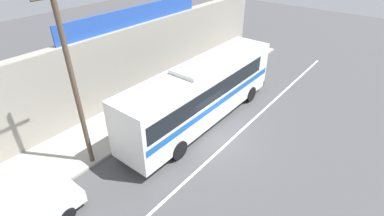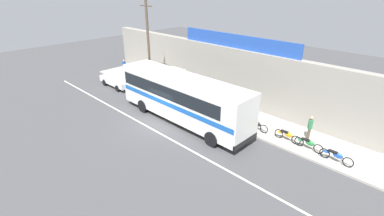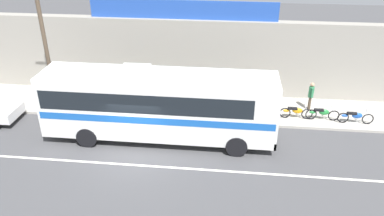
{
  "view_description": "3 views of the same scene",
  "coord_description": "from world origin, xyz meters",
  "px_view_note": "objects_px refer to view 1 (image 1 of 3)",
  "views": [
    {
      "loc": [
        -10.82,
        -6.97,
        9.95
      ],
      "look_at": [
        0.24,
        1.84,
        1.16
      ],
      "focal_mm": 26.85,
      "sensor_mm": 36.0,
      "label": 1
    },
    {
      "loc": [
        14.76,
        -11.31,
        9.75
      ],
      "look_at": [
        2.3,
        1.36,
        1.61
      ],
      "focal_mm": 25.83,
      "sensor_mm": 36.0,
      "label": 2
    },
    {
      "loc": [
        4.45,
        -14.77,
        10.56
      ],
      "look_at": [
        2.59,
        2.1,
        1.63
      ],
      "focal_mm": 35.37,
      "sensor_mm": 36.0,
      "label": 3
    }
  ],
  "objects_px": {
    "motorcycle_purple": "(250,54)",
    "pedestrian_far_right": "(151,90)",
    "utility_pole": "(74,83)",
    "pedestrian_far_left": "(223,51)",
    "intercity_bus": "(201,91)",
    "motorcycle_blue": "(228,64)",
    "motorcycle_orange": "(238,59)",
    "motorcycle_red": "(214,74)"
  },
  "relations": [
    {
      "from": "intercity_bus",
      "to": "motorcycle_purple",
      "type": "bearing_deg",
      "value": 13.11
    },
    {
      "from": "motorcycle_red",
      "to": "motorcycle_purple",
      "type": "height_order",
      "value": "same"
    },
    {
      "from": "motorcycle_orange",
      "to": "pedestrian_far_right",
      "type": "bearing_deg",
      "value": 173.46
    },
    {
      "from": "utility_pole",
      "to": "pedestrian_far_left",
      "type": "distance_m",
      "value": 15.06
    },
    {
      "from": "intercity_bus",
      "to": "pedestrian_far_left",
      "type": "relative_size",
      "value": 6.75
    },
    {
      "from": "motorcycle_purple",
      "to": "pedestrian_far_right",
      "type": "height_order",
      "value": "pedestrian_far_right"
    },
    {
      "from": "motorcycle_red",
      "to": "motorcycle_blue",
      "type": "xyz_separation_m",
      "value": [
        2.28,
        0.14,
        0.0
      ]
    },
    {
      "from": "motorcycle_orange",
      "to": "motorcycle_blue",
      "type": "bearing_deg",
      "value": 179.05
    },
    {
      "from": "pedestrian_far_left",
      "to": "pedestrian_far_right",
      "type": "height_order",
      "value": "pedestrian_far_left"
    },
    {
      "from": "utility_pole",
      "to": "motorcycle_purple",
      "type": "xyz_separation_m",
      "value": [
        16.79,
        0.42,
        -3.89
      ]
    },
    {
      "from": "utility_pole",
      "to": "pedestrian_far_left",
      "type": "xyz_separation_m",
      "value": [
        14.58,
        1.8,
        -3.32
      ]
    },
    {
      "from": "intercity_bus",
      "to": "motorcycle_orange",
      "type": "xyz_separation_m",
      "value": [
        8.72,
        2.63,
        -1.5
      ]
    },
    {
      "from": "motorcycle_orange",
      "to": "intercity_bus",
      "type": "bearing_deg",
      "value": -163.2
    },
    {
      "from": "pedestrian_far_left",
      "to": "motorcycle_purple",
      "type": "bearing_deg",
      "value": -31.94
    },
    {
      "from": "pedestrian_far_right",
      "to": "pedestrian_far_left",
      "type": "bearing_deg",
      "value": 0.75
    },
    {
      "from": "utility_pole",
      "to": "pedestrian_far_left",
      "type": "height_order",
      "value": "utility_pole"
    },
    {
      "from": "motorcycle_red",
      "to": "motorcycle_orange",
      "type": "distance_m",
      "value": 3.72
    },
    {
      "from": "pedestrian_far_left",
      "to": "motorcycle_red",
      "type": "bearing_deg",
      "value": -158.09
    },
    {
      "from": "motorcycle_orange",
      "to": "pedestrian_far_left",
      "type": "height_order",
      "value": "pedestrian_far_left"
    },
    {
      "from": "intercity_bus",
      "to": "motorcycle_purple",
      "type": "relative_size",
      "value": 6.03
    },
    {
      "from": "motorcycle_orange",
      "to": "pedestrian_far_right",
      "type": "distance_m",
      "value": 9.33
    },
    {
      "from": "pedestrian_far_left",
      "to": "motorcycle_blue",
      "type": "bearing_deg",
      "value": -129.21
    },
    {
      "from": "pedestrian_far_left",
      "to": "motorcycle_orange",
      "type": "bearing_deg",
      "value": -67.16
    },
    {
      "from": "motorcycle_orange",
      "to": "pedestrian_far_left",
      "type": "relative_size",
      "value": 1.08
    },
    {
      "from": "intercity_bus",
      "to": "utility_pole",
      "type": "bearing_deg",
      "value": 162.47
    },
    {
      "from": "motorcycle_blue",
      "to": "motorcycle_purple",
      "type": "distance_m",
      "value": 3.16
    },
    {
      "from": "utility_pole",
      "to": "motorcycle_orange",
      "type": "height_order",
      "value": "utility_pole"
    },
    {
      "from": "motorcycle_red",
      "to": "motorcycle_orange",
      "type": "height_order",
      "value": "same"
    },
    {
      "from": "intercity_bus",
      "to": "motorcycle_orange",
      "type": "distance_m",
      "value": 9.23
    },
    {
      "from": "motorcycle_red",
      "to": "pedestrian_far_right",
      "type": "bearing_deg",
      "value": 167.97
    },
    {
      "from": "motorcycle_purple",
      "to": "pedestrian_far_right",
      "type": "relative_size",
      "value": 1.18
    },
    {
      "from": "utility_pole",
      "to": "pedestrian_far_right",
      "type": "relative_size",
      "value": 5.15
    },
    {
      "from": "utility_pole",
      "to": "pedestrian_far_right",
      "type": "xyz_separation_m",
      "value": [
        5.82,
        1.68,
        -3.38
      ]
    },
    {
      "from": "intercity_bus",
      "to": "pedestrian_far_right",
      "type": "distance_m",
      "value": 3.86
    },
    {
      "from": "motorcycle_orange",
      "to": "pedestrian_far_right",
      "type": "xyz_separation_m",
      "value": [
        -9.26,
        1.06,
        0.52
      ]
    },
    {
      "from": "motorcycle_purple",
      "to": "pedestrian_far_right",
      "type": "bearing_deg",
      "value": 173.43
    },
    {
      "from": "motorcycle_blue",
      "to": "pedestrian_far_left",
      "type": "xyz_separation_m",
      "value": [
        0.94,
        1.15,
        0.58
      ]
    },
    {
      "from": "motorcycle_red",
      "to": "motorcycle_blue",
      "type": "relative_size",
      "value": 1.01
    },
    {
      "from": "intercity_bus",
      "to": "motorcycle_orange",
      "type": "height_order",
      "value": "intercity_bus"
    },
    {
      "from": "motorcycle_blue",
      "to": "motorcycle_purple",
      "type": "xyz_separation_m",
      "value": [
        3.15,
        -0.23,
        0.0
      ]
    },
    {
      "from": "intercity_bus",
      "to": "utility_pole",
      "type": "height_order",
      "value": "utility_pole"
    },
    {
      "from": "pedestrian_far_left",
      "to": "pedestrian_far_right",
      "type": "relative_size",
      "value": 1.06
    }
  ]
}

